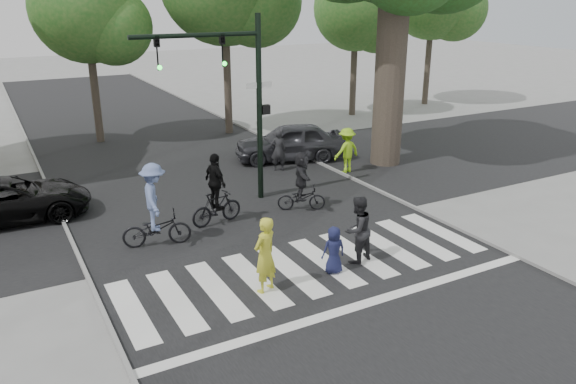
% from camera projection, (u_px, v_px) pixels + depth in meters
% --- Properties ---
extents(ground, '(120.00, 120.00, 0.00)m').
position_uv_depth(ground, '(330.00, 283.00, 13.42)').
color(ground, gray).
rests_on(ground, ground).
extents(road_stem, '(10.00, 70.00, 0.01)m').
position_uv_depth(road_stem, '(243.00, 215.00, 17.56)').
color(road_stem, black).
rests_on(road_stem, ground).
extents(road_cross, '(70.00, 10.00, 0.01)m').
position_uv_depth(road_cross, '(209.00, 188.00, 20.04)').
color(road_cross, black).
rests_on(road_cross, ground).
extents(curb_left, '(0.10, 70.00, 0.10)m').
position_uv_depth(curb_left, '(74.00, 246.00, 15.25)').
color(curb_left, gray).
rests_on(curb_left, ground).
extents(curb_right, '(0.10, 70.00, 0.10)m').
position_uv_depth(curb_right, '(374.00, 188.00, 19.83)').
color(curb_right, gray).
rests_on(curb_right, ground).
extents(crosswalk, '(10.00, 3.85, 0.01)m').
position_uv_depth(crosswalk, '(315.00, 271.00, 13.97)').
color(crosswalk, silver).
rests_on(crosswalk, ground).
extents(traffic_signal, '(4.45, 0.29, 6.00)m').
position_uv_depth(traffic_signal, '(234.00, 84.00, 17.41)').
color(traffic_signal, black).
rests_on(traffic_signal, ground).
extents(bg_tree_2, '(5.04, 4.80, 8.40)m').
position_uv_depth(bg_tree_2, '(93.00, 13.00, 24.45)').
color(bg_tree_2, brown).
rests_on(bg_tree_2, ground).
extents(bg_tree_4, '(4.83, 4.60, 8.15)m').
position_uv_depth(bg_tree_4, '(361.00, 12.00, 30.44)').
color(bg_tree_4, brown).
rests_on(bg_tree_4, ground).
extents(pedestrian_woman, '(0.79, 0.67, 1.83)m').
position_uv_depth(pedestrian_woman, '(265.00, 255.00, 12.78)').
color(pedestrian_woman, gold).
rests_on(pedestrian_woman, ground).
extents(pedestrian_child, '(0.64, 0.47, 1.21)m').
position_uv_depth(pedestrian_child, '(334.00, 250.00, 13.73)').
color(pedestrian_child, '#171A3E').
rests_on(pedestrian_child, ground).
extents(pedestrian_adult, '(0.99, 0.85, 1.77)m').
position_uv_depth(pedestrian_adult, '(357.00, 229.00, 14.25)').
color(pedestrian_adult, black).
rests_on(pedestrian_adult, ground).
extents(cyclist_left, '(1.94, 1.33, 2.34)m').
position_uv_depth(cyclist_left, '(155.00, 211.00, 15.11)').
color(cyclist_left, black).
rests_on(cyclist_left, ground).
extents(cyclist_mid, '(1.72, 1.07, 2.18)m').
position_uv_depth(cyclist_mid, '(216.00, 196.00, 16.62)').
color(cyclist_mid, black).
rests_on(cyclist_mid, ground).
extents(cyclist_right, '(1.60, 1.47, 1.93)m').
position_uv_depth(cyclist_right, '(302.00, 184.00, 17.70)').
color(cyclist_right, black).
rests_on(cyclist_right, ground).
extents(car_suv, '(4.86, 2.35, 1.33)m').
position_uv_depth(car_suv, '(7.00, 200.00, 16.91)').
color(car_suv, black).
rests_on(car_suv, ground).
extents(car_grey, '(4.86, 3.11, 1.54)m').
position_uv_depth(car_grey, '(290.00, 142.00, 23.20)').
color(car_grey, '#323237').
rests_on(car_grey, ground).
extents(bystander_hivis, '(1.20, 0.78, 1.74)m').
position_uv_depth(bystander_hivis, '(347.00, 150.00, 21.55)').
color(bystander_hivis, '#93D31C').
rests_on(bystander_hivis, ground).
extents(bystander_dark, '(0.70, 0.60, 1.63)m').
position_uv_depth(bystander_dark, '(278.00, 150.00, 21.77)').
color(bystander_dark, black).
rests_on(bystander_dark, ground).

